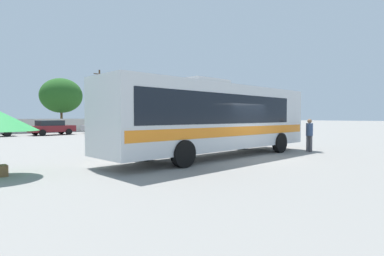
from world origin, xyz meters
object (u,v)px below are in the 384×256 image
object	(u,v)px
utility_pole_near	(100,99)
parked_car_rightmost_silver	(102,126)
attendant_by_bus_door	(309,133)
roadside_tree_midright	(61,96)
coach_bus_silver_orange	(215,116)
parked_car_third_maroon	(52,127)

from	to	relation	value
utility_pole_near	parked_car_rightmost_silver	bearing A→B (deg)	-114.12
attendant_by_bus_door	parked_car_rightmost_silver	bearing A→B (deg)	87.78
parked_car_rightmost_silver	roadside_tree_midright	world-z (taller)	roadside_tree_midright
utility_pole_near	roadside_tree_midright	size ratio (longest dim) A/B	1.17
attendant_by_bus_door	utility_pole_near	bearing A→B (deg)	82.99
coach_bus_silver_orange	parked_car_third_maroon	size ratio (longest dim) A/B	2.62
utility_pole_near	coach_bus_silver_orange	bearing A→B (deg)	-106.95
parked_car_third_maroon	roadside_tree_midright	xyz separation A→B (m)	(4.84, 10.56, 4.08)
coach_bus_silver_orange	parked_car_rightmost_silver	distance (m)	25.02
attendant_by_bus_door	roadside_tree_midright	bearing A→B (deg)	90.20
parked_car_third_maroon	utility_pole_near	xyz separation A→B (m)	(9.02, 7.31, 3.65)
coach_bus_silver_orange	attendant_by_bus_door	bearing A→B (deg)	-20.65
coach_bus_silver_orange	utility_pole_near	world-z (taller)	utility_pole_near
attendant_by_bus_door	parked_car_third_maroon	distance (m)	26.15
utility_pole_near	roadside_tree_midright	world-z (taller)	utility_pole_near
coach_bus_silver_orange	parked_car_third_maroon	xyz separation A→B (m)	(0.42, 23.65, -1.11)
attendant_by_bus_door	roadside_tree_midright	size ratio (longest dim) A/B	0.24
parked_car_rightmost_silver	attendant_by_bus_door	bearing A→B (deg)	-92.22
attendant_by_bus_door	parked_car_third_maroon	xyz separation A→B (m)	(-4.97, 25.67, -0.20)
parked_car_rightmost_silver	roadside_tree_midright	distance (m)	10.91
coach_bus_silver_orange	parked_car_third_maroon	bearing A→B (deg)	88.99
attendant_by_bus_door	utility_pole_near	xyz separation A→B (m)	(4.05, 32.98, 3.45)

